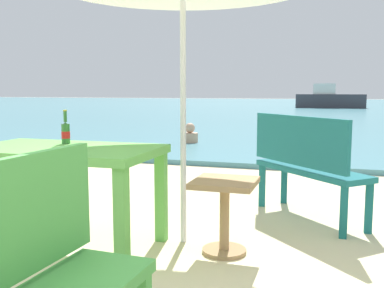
{
  "coord_description": "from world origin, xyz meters",
  "views": [
    {
      "loc": [
        0.95,
        -1.48,
        1.18
      ],
      "look_at": [
        -0.46,
        3.0,
        0.6
      ],
      "focal_mm": 41.2,
      "sensor_mm": 36.0,
      "label": 1
    }
  ],
  "objects_px": {
    "bench_teal_center": "(305,161)",
    "swimmer_person": "(190,135)",
    "picnic_table_green": "(63,162)",
    "beer_bottle_amber": "(66,132)",
    "side_table_wood": "(225,205)",
    "boat_barge": "(329,99)"
  },
  "relations": [
    {
      "from": "swimmer_person",
      "to": "side_table_wood",
      "type": "bearing_deg",
      "value": -69.91
    },
    {
      "from": "beer_bottle_amber",
      "to": "bench_teal_center",
      "type": "distance_m",
      "value": 2.1
    },
    {
      "from": "picnic_table_green",
      "to": "beer_bottle_amber",
      "type": "relative_size",
      "value": 5.28
    },
    {
      "from": "picnic_table_green",
      "to": "swimmer_person",
      "type": "xyz_separation_m",
      "value": [
        -0.94,
        6.01,
        -0.41
      ]
    },
    {
      "from": "picnic_table_green",
      "to": "boat_barge",
      "type": "xyz_separation_m",
      "value": [
        1.76,
        25.92,
        -0.03
      ]
    },
    {
      "from": "picnic_table_green",
      "to": "beer_bottle_amber",
      "type": "distance_m",
      "value": 0.28
    },
    {
      "from": "picnic_table_green",
      "to": "boat_barge",
      "type": "height_order",
      "value": "boat_barge"
    },
    {
      "from": "picnic_table_green",
      "to": "swimmer_person",
      "type": "distance_m",
      "value": 6.1
    },
    {
      "from": "picnic_table_green",
      "to": "bench_teal_center",
      "type": "bearing_deg",
      "value": 37.25
    },
    {
      "from": "beer_bottle_amber",
      "to": "bench_teal_center",
      "type": "height_order",
      "value": "beer_bottle_amber"
    },
    {
      "from": "side_table_wood",
      "to": "swimmer_person",
      "type": "xyz_separation_m",
      "value": [
        -2.12,
        5.79,
        -0.11
      ]
    },
    {
      "from": "beer_bottle_amber",
      "to": "side_table_wood",
      "type": "bearing_deg",
      "value": 2.32
    },
    {
      "from": "beer_bottle_amber",
      "to": "side_table_wood",
      "type": "distance_m",
      "value": 1.36
    },
    {
      "from": "bench_teal_center",
      "to": "swimmer_person",
      "type": "relative_size",
      "value": 2.71
    },
    {
      "from": "boat_barge",
      "to": "beer_bottle_amber",
      "type": "bearing_deg",
      "value": -94.11
    },
    {
      "from": "swimmer_person",
      "to": "bench_teal_center",
      "type": "bearing_deg",
      "value": -61.13
    },
    {
      "from": "bench_teal_center",
      "to": "swimmer_person",
      "type": "bearing_deg",
      "value": 118.87
    },
    {
      "from": "beer_bottle_amber",
      "to": "bench_teal_center",
      "type": "bearing_deg",
      "value": 31.85
    },
    {
      "from": "picnic_table_green",
      "to": "side_table_wood",
      "type": "xyz_separation_m",
      "value": [
        1.17,
        0.23,
        -0.3
      ]
    },
    {
      "from": "beer_bottle_amber",
      "to": "picnic_table_green",
      "type": "bearing_deg",
      "value": -63.07
    },
    {
      "from": "beer_bottle_amber",
      "to": "side_table_wood",
      "type": "height_order",
      "value": "beer_bottle_amber"
    },
    {
      "from": "side_table_wood",
      "to": "bench_teal_center",
      "type": "bearing_deg",
      "value": 64.44
    }
  ]
}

